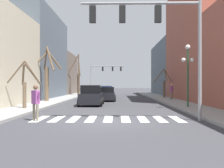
% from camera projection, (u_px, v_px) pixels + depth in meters
% --- Properties ---
extents(ground_plane, '(240.00, 240.00, 0.00)m').
position_uv_depth(ground_plane, '(107.00, 122.00, 12.58)').
color(ground_plane, '#38383D').
extents(building_row_left, '(6.00, 45.99, 11.04)m').
position_uv_depth(building_row_left, '(19.00, 58.00, 29.09)').
color(building_row_left, '#515B66').
rests_on(building_row_left, ground_plane).
extents(building_row_right, '(6.00, 46.64, 13.36)m').
position_uv_depth(building_row_right, '(203.00, 55.00, 30.29)').
color(building_row_right, '#934C3D').
rests_on(building_row_right, ground_plane).
extents(crosswalk_stripes, '(7.65, 2.60, 0.01)m').
position_uv_depth(crosswalk_stripes, '(108.00, 119.00, 13.73)').
color(crosswalk_stripes, white).
rests_on(crosswalk_stripes, ground_plane).
extents(traffic_signal_near, '(6.05, 0.28, 6.29)m').
position_uv_depth(traffic_signal_near, '(156.00, 28.00, 13.09)').
color(traffic_signal_near, gray).
rests_on(traffic_signal_near, ground_plane).
extents(traffic_signal_far, '(6.63, 0.28, 5.84)m').
position_uv_depth(traffic_signal_far, '(104.00, 72.00, 51.78)').
color(traffic_signal_far, gray).
rests_on(traffic_signal_far, ground_plane).
extents(street_lamp_right_corner, '(0.95, 0.36, 4.61)m').
position_uv_depth(street_lamp_right_corner, '(188.00, 63.00, 19.35)').
color(street_lamp_right_corner, '#1E4C2D').
rests_on(street_lamp_right_corner, sidewalk_right).
extents(car_parked_right_near, '(2.02, 4.15, 1.71)m').
position_uv_depth(car_parked_right_near, '(92.00, 90.00, 44.95)').
color(car_parked_right_near, silver).
rests_on(car_parked_right_near, ground_plane).
extents(car_parked_left_far, '(2.02, 4.37, 1.55)m').
position_uv_depth(car_parked_left_far, '(107.00, 94.00, 28.88)').
color(car_parked_left_far, black).
rests_on(car_parked_left_far, ground_plane).
extents(car_parked_right_mid, '(2.04, 4.25, 1.75)m').
position_uv_depth(car_parked_right_mid, '(91.00, 96.00, 22.71)').
color(car_parked_right_mid, black).
rests_on(car_parked_right_mid, ground_plane).
extents(car_driving_toward_lane, '(2.18, 4.14, 1.61)m').
position_uv_depth(car_driving_toward_lane, '(106.00, 92.00, 37.86)').
color(car_driving_toward_lane, navy).
rests_on(car_driving_toward_lane, ground_plane).
extents(pedestrian_crossing_street, '(0.65, 0.57, 1.79)m').
position_uv_depth(pedestrian_crossing_street, '(36.00, 100.00, 13.02)').
color(pedestrian_crossing_street, '#7A705B').
rests_on(pedestrian_crossing_street, ground_plane).
extents(pedestrian_on_left_sidewalk, '(0.46, 0.68, 1.73)m').
position_uv_depth(pedestrian_on_left_sidewalk, '(171.00, 90.00, 29.00)').
color(pedestrian_on_left_sidewalk, '#7A705B').
rests_on(pedestrian_on_left_sidewalk, sidewalk_right).
extents(street_tree_right_mid, '(2.15, 1.39, 3.74)m').
position_uv_depth(street_tree_right_mid, '(164.00, 85.00, 33.29)').
color(street_tree_right_mid, brown).
rests_on(street_tree_right_mid, sidewalk_right).
extents(street_tree_right_far, '(3.11, 1.66, 5.50)m').
position_uv_depth(street_tree_right_far, '(47.00, 75.00, 26.44)').
color(street_tree_right_far, brown).
rests_on(street_tree_right_far, sidewalk_left).
extents(street_tree_left_near, '(2.18, 1.25, 3.35)m').
position_uv_depth(street_tree_left_near, '(26.00, 84.00, 18.67)').
color(street_tree_left_near, brown).
rests_on(street_tree_left_near, sidewalk_left).
extents(street_tree_left_mid, '(2.23, 3.26, 6.72)m').
position_uv_depth(street_tree_left_mid, '(78.00, 76.00, 43.10)').
color(street_tree_left_mid, '#473828').
rests_on(street_tree_left_mid, sidewalk_left).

